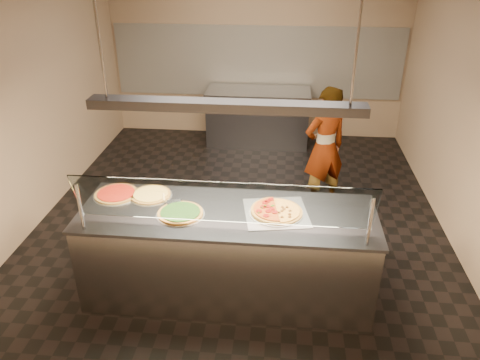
# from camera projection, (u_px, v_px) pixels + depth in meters

# --- Properties ---
(ground) EXTENTS (5.00, 6.00, 0.02)m
(ground) POSITION_uv_depth(u_px,v_px,m) (240.00, 220.00, 5.94)
(ground) COLOR black
(ground) RESTS_ON ground
(wall_back) EXTENTS (5.00, 0.02, 3.00)m
(wall_back) POSITION_uv_depth(u_px,v_px,m) (257.00, 50.00, 7.90)
(wall_back) COLOR tan
(wall_back) RESTS_ON ground
(wall_front) EXTENTS (5.00, 0.02, 3.00)m
(wall_front) POSITION_uv_depth(u_px,v_px,m) (187.00, 278.00, 2.58)
(wall_front) COLOR tan
(wall_front) RESTS_ON ground
(wall_left) EXTENTS (0.02, 6.00, 3.00)m
(wall_left) POSITION_uv_depth(u_px,v_px,m) (27.00, 99.00, 5.46)
(wall_left) COLOR tan
(wall_left) RESTS_ON ground
(wall_right) EXTENTS (0.02, 6.00, 3.00)m
(wall_right) POSITION_uv_depth(u_px,v_px,m) (472.00, 113.00, 5.03)
(wall_right) COLOR tan
(wall_right) RESTS_ON ground
(tile_band) EXTENTS (4.90, 0.02, 1.20)m
(tile_band) POSITION_uv_depth(u_px,v_px,m) (257.00, 62.00, 7.97)
(tile_band) COLOR silver
(tile_band) RESTS_ON wall_back
(serving_counter) EXTENTS (2.75, 0.94, 0.93)m
(serving_counter) POSITION_uv_depth(u_px,v_px,m) (228.00, 253.00, 4.51)
(serving_counter) COLOR #B7B7BC
(serving_counter) RESTS_ON ground
(sneeze_guard) EXTENTS (2.51, 0.18, 0.54)m
(sneeze_guard) POSITION_uv_depth(u_px,v_px,m) (222.00, 203.00, 3.86)
(sneeze_guard) COLOR #B7B7BC
(sneeze_guard) RESTS_ON serving_counter
(perforated_tray) EXTENTS (0.66, 0.66, 0.01)m
(perforated_tray) POSITION_uv_depth(u_px,v_px,m) (276.00, 212.00, 4.28)
(perforated_tray) COLOR silver
(perforated_tray) RESTS_ON serving_counter
(half_pizza_pepperoni) EXTENTS (0.31, 0.50, 0.05)m
(half_pizza_pepperoni) POSITION_uv_depth(u_px,v_px,m) (264.00, 209.00, 4.28)
(half_pizza_pepperoni) COLOR brown
(half_pizza_pepperoni) RESTS_ON perforated_tray
(half_pizza_sausage) EXTENTS (0.31, 0.50, 0.04)m
(half_pizza_sausage) POSITION_uv_depth(u_px,v_px,m) (289.00, 211.00, 4.26)
(half_pizza_sausage) COLOR brown
(half_pizza_sausage) RESTS_ON perforated_tray
(pizza_spinach) EXTENTS (0.45, 0.45, 0.03)m
(pizza_spinach) POSITION_uv_depth(u_px,v_px,m) (180.00, 213.00, 4.26)
(pizza_spinach) COLOR silver
(pizza_spinach) RESTS_ON serving_counter
(pizza_cheese) EXTENTS (0.42, 0.42, 0.03)m
(pizza_cheese) POSITION_uv_depth(u_px,v_px,m) (151.00, 194.00, 4.57)
(pizza_cheese) COLOR silver
(pizza_cheese) RESTS_ON serving_counter
(pizza_tomato) EXTENTS (0.44, 0.44, 0.03)m
(pizza_tomato) POSITION_uv_depth(u_px,v_px,m) (116.00, 193.00, 4.59)
(pizza_tomato) COLOR silver
(pizza_tomato) RESTS_ON serving_counter
(pizza_spatula) EXTENTS (0.23, 0.22, 0.02)m
(pizza_spatula) POSITION_uv_depth(u_px,v_px,m) (168.00, 199.00, 4.46)
(pizza_spatula) COLOR #B7B7BC
(pizza_spatula) RESTS_ON pizza_spinach
(prep_table) EXTENTS (1.73, 0.74, 0.93)m
(prep_table) POSITION_uv_depth(u_px,v_px,m) (258.00, 117.00, 7.97)
(prep_table) COLOR #404046
(prep_table) RESTS_ON ground
(worker) EXTENTS (0.70, 0.62, 1.60)m
(worker) POSITION_uv_depth(u_px,v_px,m) (325.00, 148.00, 5.93)
(worker) COLOR #3E3846
(worker) RESTS_ON ground
(heat_lamp_housing) EXTENTS (2.30, 0.18, 0.08)m
(heat_lamp_housing) POSITION_uv_depth(u_px,v_px,m) (226.00, 106.00, 3.83)
(heat_lamp_housing) COLOR #404046
(heat_lamp_housing) RESTS_ON ceiling
(lamp_rod_left) EXTENTS (0.02, 0.02, 1.01)m
(lamp_rod_left) POSITION_uv_depth(u_px,v_px,m) (99.00, 35.00, 3.67)
(lamp_rod_left) COLOR #B7B7BC
(lamp_rod_left) RESTS_ON ceiling
(lamp_rod_right) EXTENTS (0.02, 0.02, 1.01)m
(lamp_rod_right) POSITION_uv_depth(u_px,v_px,m) (357.00, 40.00, 3.49)
(lamp_rod_right) COLOR #B7B7BC
(lamp_rod_right) RESTS_ON ceiling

